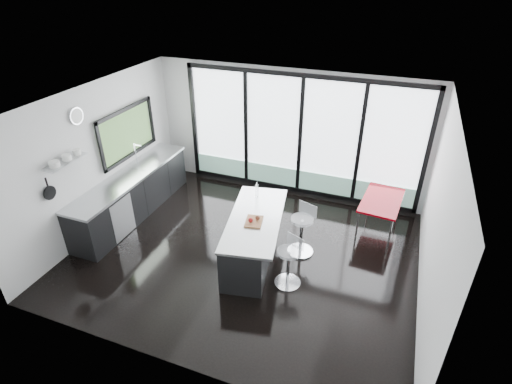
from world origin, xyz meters
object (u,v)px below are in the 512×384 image
at_px(bar_stool_near, 288,267).
at_px(red_table, 379,214).
at_px(island, 252,237).
at_px(bar_stool_far, 301,235).

bearing_deg(bar_stool_near, red_table, 84.85).
bearing_deg(red_table, bar_stool_near, -119.30).
xyz_separation_m(island, bar_stool_near, (0.81, -0.45, -0.09)).
distance_m(bar_stool_near, bar_stool_far, 0.88).
xyz_separation_m(island, bar_stool_far, (0.79, 0.43, -0.06)).
distance_m(island, bar_stool_near, 0.93).
relative_size(bar_stool_near, red_table, 0.56).
relative_size(bar_stool_near, bar_stool_far, 0.93).
xyz_separation_m(bar_stool_far, red_table, (1.24, 1.30, -0.04)).
bearing_deg(island, red_table, 40.36).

